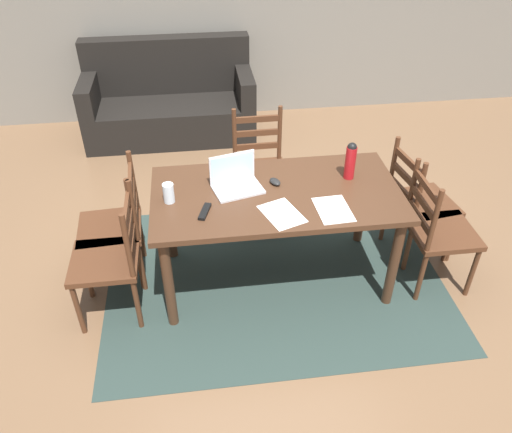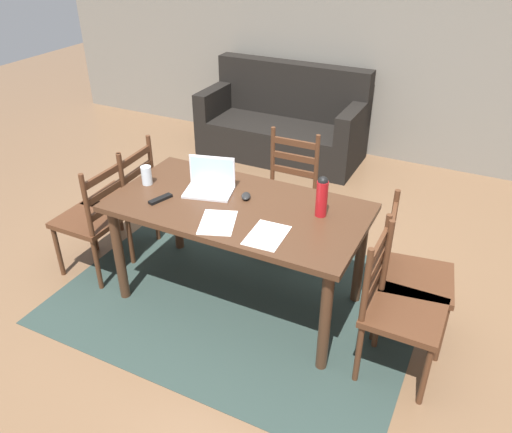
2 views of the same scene
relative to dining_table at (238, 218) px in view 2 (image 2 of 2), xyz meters
name	(u,v)px [view 2 (image 2 of 2)]	position (x,y,z in m)	size (l,w,h in m)	color
ground_plane	(240,297)	(0.00, 0.00, -0.68)	(14.00, 14.00, 0.00)	brown
area_rug	(240,297)	(0.00, 0.00, -0.68)	(2.49, 1.86, 0.01)	#283833
wall_back	(371,31)	(0.00, 2.99, 0.67)	(8.00, 0.12, 2.70)	slate
dining_table	(238,218)	(0.00, 0.00, 0.00)	(1.68, 0.87, 0.78)	#422819
chair_far_head	(286,195)	(0.00, 0.81, -0.22)	(0.45, 0.45, 0.95)	#4C2B19
chair_right_near	(398,309)	(1.13, -0.17, -0.22)	(0.44, 0.44, 0.95)	#4C2B19
chair_right_far	(410,276)	(1.13, 0.17, -0.22)	(0.50, 0.50, 0.95)	#4C2B19
chair_left_near	(94,219)	(-1.13, -0.17, -0.22)	(0.44, 0.44, 0.95)	#4C2B19
chair_left_far	(124,198)	(-1.13, 0.18, -0.22)	(0.47, 0.47, 0.95)	#4C2B19
couch	(284,124)	(-0.77, 2.51, -0.32)	(1.80, 0.80, 1.00)	black
laptop	(210,182)	(-0.27, 0.10, 0.15)	(0.37, 0.29, 0.23)	silver
water_bottle	(322,196)	(0.53, 0.12, 0.24)	(0.07, 0.07, 0.27)	#A81419
drinking_glass	(147,175)	(-0.71, -0.02, 0.16)	(0.07, 0.07, 0.13)	silver
computer_mouse	(246,196)	(0.01, 0.10, 0.11)	(0.06, 0.10, 0.03)	black
tv_remote	(160,199)	(-0.49, -0.17, 0.11)	(0.04, 0.17, 0.02)	black
paper_stack_left	(267,235)	(0.33, -0.25, 0.10)	(0.21, 0.30, 0.00)	white
paper_stack_right	(218,222)	(-0.01, -0.25, 0.10)	(0.21, 0.30, 0.00)	white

